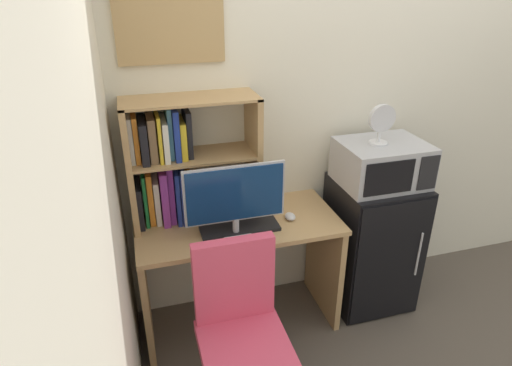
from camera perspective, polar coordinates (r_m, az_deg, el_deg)
name	(u,v)px	position (r m, az deg, el deg)	size (l,w,h in m)	color
wall_back	(425,99)	(3.16, 21.15, 10.14)	(6.40, 0.04, 2.60)	silver
wall_left	(94,343)	(1.11, -20.30, -18.92)	(0.04, 4.40, 2.60)	silver
desk	(239,256)	(2.67, -2.26, -9.43)	(1.17, 0.56, 0.75)	tan
hutch_bookshelf	(174,161)	(2.47, -10.59, 2.78)	(0.73, 0.29, 0.71)	tan
monitor	(235,197)	(2.32, -2.73, -1.87)	(0.55, 0.17, 0.41)	#B7B7BC
keyboard	(240,228)	(2.47, -2.12, -5.89)	(0.44, 0.16, 0.02)	black
computer_mouse	(290,216)	(2.57, 4.46, -4.37)	(0.06, 0.08, 0.04)	silver
mini_fridge	(371,243)	(3.02, 14.79, -7.55)	(0.51, 0.51, 0.88)	black
microwave	(382,163)	(2.76, 16.06, 2.48)	(0.51, 0.41, 0.26)	#ADADB2
desk_fan	(381,122)	(2.65, 16.01, 7.59)	(0.16, 0.11, 0.24)	silver
desk_chair	(242,345)	(2.28, -1.90, -20.34)	(0.48, 0.48, 0.94)	black
wall_corkboard	(169,15)	(2.41, -11.24, 20.73)	(0.56, 0.02, 0.49)	tan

